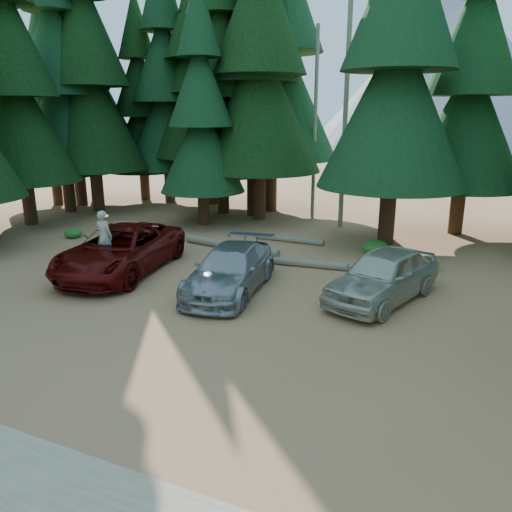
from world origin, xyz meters
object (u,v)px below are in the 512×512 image
object	(u,v)px
red_pickup	(120,250)
log_mid	(289,239)
silver_minivan_right	(383,275)
log_right	(331,266)
silver_minivan_center	(230,270)
frisbee_player	(104,236)
log_left	(231,246)

from	to	relation	value
red_pickup	log_mid	distance (m)	7.87
silver_minivan_right	log_right	xyz separation A→B (m)	(-2.36, 2.43, -0.68)
silver_minivan_center	log_right	xyz separation A→B (m)	(2.37, 3.66, -0.59)
silver_minivan_center	silver_minivan_right	world-z (taller)	silver_minivan_right
red_pickup	silver_minivan_center	size ratio (longest dim) A/B	1.22
red_pickup	silver_minivan_center	bearing A→B (deg)	-11.69
log_mid	frisbee_player	bearing A→B (deg)	-121.41
silver_minivan_center	log_right	size ratio (longest dim) A/B	1.15
frisbee_player	log_left	distance (m)	5.69
silver_minivan_center	frisbee_player	size ratio (longest dim) A/B	2.74
log_left	silver_minivan_right	bearing A→B (deg)	-16.30
log_mid	log_right	world-z (taller)	log_right
frisbee_player	log_left	size ratio (longest dim) A/B	0.39
red_pickup	log_left	xyz separation A→B (m)	(2.28, 4.42, -0.69)
silver_minivan_right	frisbee_player	bearing A→B (deg)	-153.17
frisbee_player	log_mid	xyz separation A→B (m)	(4.39, 7.17, -1.33)
red_pickup	frisbee_player	xyz separation A→B (m)	(-0.29, -0.49, 0.60)
log_left	log_right	size ratio (longest dim) A/B	1.08
silver_minivan_center	frisbee_player	bearing A→B (deg)	176.09
silver_minivan_right	log_left	xyz separation A→B (m)	(-7.06, 3.36, -0.65)
log_left	log_mid	xyz separation A→B (m)	(1.82, 2.26, -0.03)
red_pickup	log_right	size ratio (longest dim) A/B	1.40
red_pickup	log_mid	bearing A→B (deg)	48.78
silver_minivan_center	log_left	size ratio (longest dim) A/B	1.06
silver_minivan_center	log_left	distance (m)	5.17
red_pickup	log_right	world-z (taller)	red_pickup
log_right	frisbee_player	bearing A→B (deg)	-157.40
log_left	log_right	xyz separation A→B (m)	(4.70, -0.93, -0.03)
silver_minivan_right	log_right	size ratio (longest dim) A/B	1.09
frisbee_player	log_right	size ratio (longest dim) A/B	0.42
log_mid	log_right	distance (m)	4.29
red_pickup	log_mid	xyz separation A→B (m)	(4.11, 6.68, -0.72)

